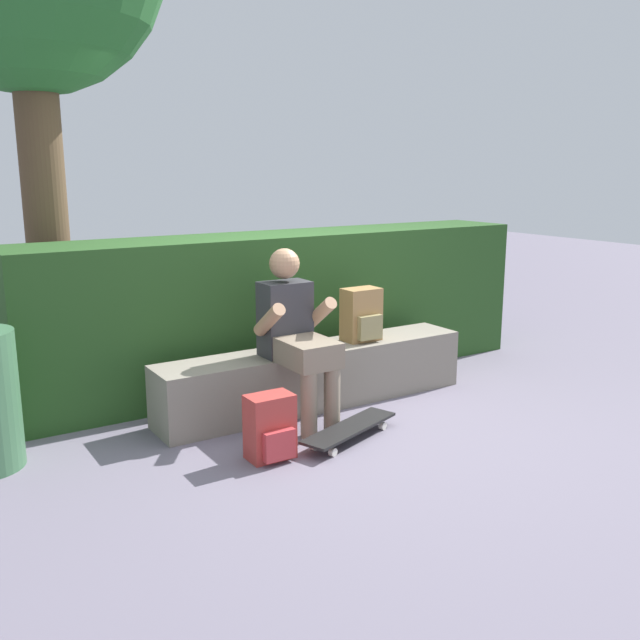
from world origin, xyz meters
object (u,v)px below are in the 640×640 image
at_px(bench_main, 316,376).
at_px(skateboard_near_person, 350,429).
at_px(backpack_on_bench, 362,315).
at_px(person_skater, 296,331).
at_px(backpack_on_ground, 271,428).

height_order(bench_main, skateboard_near_person, bench_main).
relative_size(bench_main, backpack_on_bench, 6.10).
relative_size(person_skater, backpack_on_ground, 2.98).
bearing_deg(backpack_on_bench, skateboard_near_person, -130.49).
distance_m(skateboard_near_person, backpack_on_bench, 1.07).
height_order(bench_main, backpack_on_bench, backpack_on_bench).
relative_size(skateboard_near_person, backpack_on_bench, 2.05).
xyz_separation_m(bench_main, backpack_on_bench, (0.40, -0.01, 0.41)).
height_order(person_skater, backpack_on_ground, person_skater).
bearing_deg(backpack_on_bench, backpack_on_ground, -149.79).
height_order(skateboard_near_person, backpack_on_ground, backpack_on_ground).
distance_m(bench_main, backpack_on_ground, 1.02).
height_order(backpack_on_bench, backpack_on_ground, backpack_on_bench).
xyz_separation_m(bench_main, person_skater, (-0.29, -0.21, 0.42)).
xyz_separation_m(person_skater, backpack_on_bench, (0.70, 0.20, -0.01)).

